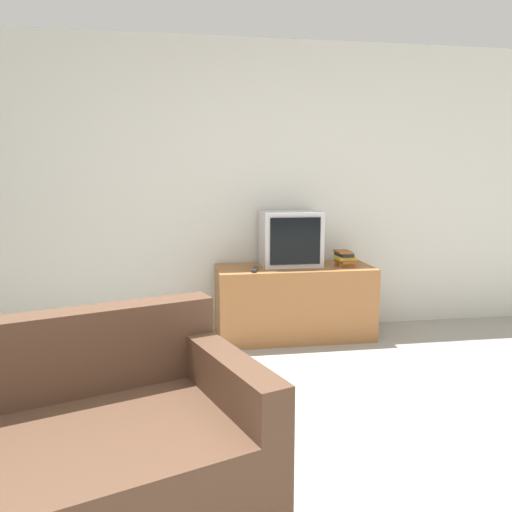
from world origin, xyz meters
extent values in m
cube|color=silver|center=(0.00, 3.03, 1.30)|extent=(9.00, 0.06, 2.60)
cube|color=#9E6638|center=(0.53, 2.71, 0.32)|extent=(1.36, 0.55, 0.64)
cube|color=silver|center=(0.51, 2.79, 0.87)|extent=(0.51, 0.37, 0.48)
cube|color=black|center=(0.51, 2.60, 0.87)|extent=(0.43, 0.01, 0.40)
cube|color=#4C3323|center=(-1.04, 0.32, 0.23)|extent=(1.94, 1.42, 0.45)
cube|color=#4C3323|center=(-1.17, 0.67, 0.64)|extent=(1.70, 0.74, 0.38)
cube|color=#4C3323|center=(-0.29, 0.59, 0.33)|extent=(0.43, 0.89, 0.66)
cube|color=#995623|center=(0.97, 2.67, 0.65)|extent=(0.15, 0.16, 0.03)
cube|color=#995623|center=(0.98, 2.68, 0.68)|extent=(0.16, 0.21, 0.02)
cube|color=gold|center=(0.98, 2.68, 0.71)|extent=(0.17, 0.17, 0.03)
cube|color=black|center=(0.96, 2.67, 0.74)|extent=(0.12, 0.20, 0.03)
cube|color=#995623|center=(0.96, 2.68, 0.76)|extent=(0.12, 0.21, 0.02)
cube|color=#2D2D2D|center=(0.15, 2.57, 0.65)|extent=(0.08, 0.19, 0.02)
camera|label=1|loc=(-0.49, -1.47, 1.41)|focal=35.00mm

